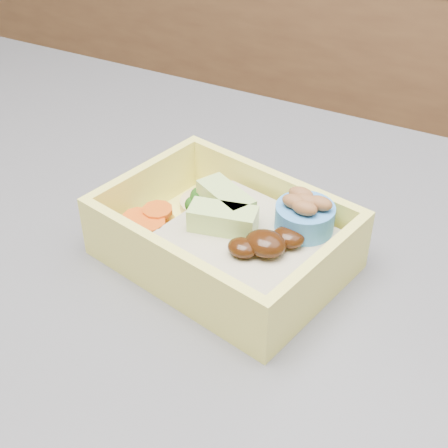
% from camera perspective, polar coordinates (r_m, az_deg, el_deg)
% --- Properties ---
extents(bento_box, '(0.21, 0.17, 0.07)m').
position_cam_1_polar(bento_box, '(0.48, 0.63, -1.30)').
color(bento_box, '#FFF569').
rests_on(bento_box, island).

